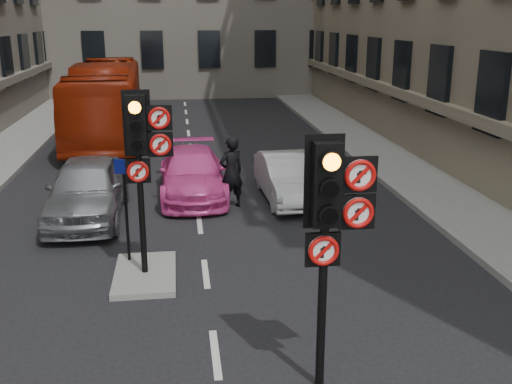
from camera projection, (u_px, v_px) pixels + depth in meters
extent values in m
cube|color=gray|center=(415.00, 171.00, 19.60)|extent=(3.00, 50.00, 0.16)
cube|color=gray|center=(145.00, 274.00, 11.90)|extent=(1.20, 2.00, 0.12)
cylinder|color=black|center=(322.00, 309.00, 8.10)|extent=(0.12, 0.12, 2.40)
cube|color=black|center=(326.00, 184.00, 7.60)|extent=(0.36, 0.28, 1.10)
cube|color=black|center=(324.00, 182.00, 7.72)|extent=(0.52, 0.03, 1.25)
cylinder|color=orange|center=(332.00, 162.00, 7.27)|extent=(0.22, 0.01, 0.22)
cylinder|color=black|center=(331.00, 190.00, 7.37)|extent=(0.22, 0.01, 0.22)
cylinder|color=black|center=(330.00, 217.00, 7.47)|extent=(0.22, 0.01, 0.22)
cube|color=black|center=(359.00, 175.00, 7.60)|extent=(0.47, 0.05, 0.47)
cylinder|color=white|center=(360.00, 175.00, 7.56)|extent=(0.41, 0.02, 0.41)
torus|color=#BF0C0A|center=(360.00, 176.00, 7.55)|extent=(0.41, 0.06, 0.41)
cube|color=#BF0C0A|center=(360.00, 176.00, 7.54)|extent=(0.25, 0.01, 0.25)
cube|color=black|center=(357.00, 212.00, 7.74)|extent=(0.47, 0.05, 0.47)
cylinder|color=white|center=(358.00, 213.00, 7.70)|extent=(0.41, 0.02, 0.41)
torus|color=#BF0C0A|center=(358.00, 213.00, 7.69)|extent=(0.41, 0.06, 0.41)
cube|color=#BF0C0A|center=(359.00, 213.00, 7.68)|extent=(0.25, 0.01, 0.25)
cube|color=black|center=(323.00, 249.00, 7.83)|extent=(0.47, 0.05, 0.47)
cylinder|color=white|center=(323.00, 251.00, 7.79)|extent=(0.41, 0.02, 0.41)
torus|color=#BF0C0A|center=(324.00, 251.00, 7.78)|extent=(0.41, 0.06, 0.41)
cube|color=#BF0C0A|center=(324.00, 251.00, 7.77)|extent=(0.25, 0.01, 0.25)
cylinder|color=black|center=(142.00, 214.00, 11.54)|extent=(0.12, 0.12, 2.40)
cube|color=black|center=(137.00, 125.00, 11.04)|extent=(0.36, 0.28, 1.10)
cube|color=black|center=(137.00, 123.00, 11.17)|extent=(0.52, 0.03, 1.25)
cylinder|color=orange|center=(135.00, 108.00, 10.71)|extent=(0.22, 0.02, 0.22)
cylinder|color=black|center=(136.00, 127.00, 10.81)|extent=(0.22, 0.02, 0.22)
cylinder|color=black|center=(137.00, 146.00, 10.91)|extent=(0.22, 0.02, 0.22)
cube|color=black|center=(159.00, 118.00, 11.04)|extent=(0.47, 0.05, 0.47)
cylinder|color=white|center=(159.00, 118.00, 11.00)|extent=(0.41, 0.02, 0.41)
torus|color=#BF0C0A|center=(159.00, 118.00, 10.99)|extent=(0.41, 0.06, 0.41)
cube|color=#BF0C0A|center=(159.00, 118.00, 10.98)|extent=(0.25, 0.02, 0.25)
cube|color=black|center=(160.00, 144.00, 11.18)|extent=(0.47, 0.05, 0.47)
cylinder|color=white|center=(160.00, 145.00, 11.15)|extent=(0.41, 0.02, 0.41)
torus|color=#BF0C0A|center=(160.00, 145.00, 11.13)|extent=(0.41, 0.06, 0.41)
cube|color=#BF0C0A|center=(160.00, 145.00, 11.13)|extent=(0.25, 0.02, 0.25)
cube|color=black|center=(138.00, 171.00, 11.27)|extent=(0.47, 0.05, 0.47)
cylinder|color=white|center=(138.00, 171.00, 11.23)|extent=(0.41, 0.02, 0.41)
torus|color=#BF0C0A|center=(138.00, 172.00, 11.22)|extent=(0.41, 0.06, 0.41)
cube|color=#BF0C0A|center=(138.00, 172.00, 11.21)|extent=(0.25, 0.02, 0.25)
imported|color=#929598|center=(87.00, 189.00, 15.18)|extent=(1.85, 4.53, 1.54)
imported|color=silver|center=(288.00, 177.00, 16.76)|extent=(1.47, 3.90, 1.27)
imported|color=#E8449C|center=(192.00, 173.00, 17.12)|extent=(1.87, 4.52, 1.31)
imported|color=#95220A|center=(106.00, 101.00, 25.04)|extent=(3.08, 11.28, 3.12)
imported|color=black|center=(198.00, 177.00, 17.33)|extent=(0.70, 1.66, 0.97)
imported|color=black|center=(231.00, 172.00, 15.96)|extent=(0.84, 0.72, 1.94)
cylinder|color=black|center=(126.00, 211.00, 12.15)|extent=(0.06, 0.06, 2.12)
cube|color=navy|center=(123.00, 167.00, 11.83)|extent=(0.36, 0.16, 0.30)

